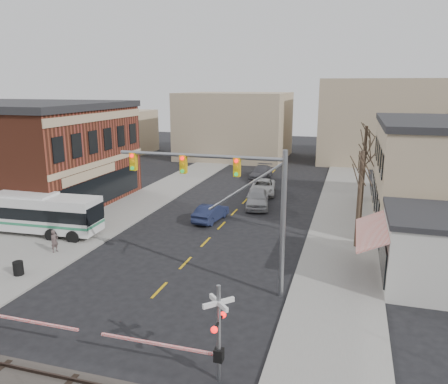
# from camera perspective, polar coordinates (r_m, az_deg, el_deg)

# --- Properties ---
(ground) EXTENTS (160.00, 160.00, 0.00)m
(ground) POSITION_cam_1_polar(r_m,az_deg,el_deg) (23.67, -10.53, -14.58)
(ground) COLOR black
(ground) RESTS_ON ground
(sidewalk_west) EXTENTS (5.00, 60.00, 0.12)m
(sidewalk_west) POSITION_cam_1_polar(r_m,az_deg,el_deg) (44.41, -9.87, -0.86)
(sidewalk_west) COLOR gray
(sidewalk_west) RESTS_ON ground
(sidewalk_east) EXTENTS (5.00, 60.00, 0.12)m
(sidewalk_east) POSITION_cam_1_polar(r_m,az_deg,el_deg) (39.99, 15.40, -2.81)
(sidewalk_east) COLOR gray
(sidewalk_east) RESTS_ON ground
(tree_east_a) EXTENTS (0.28, 0.28, 6.75)m
(tree_east_a) POSITION_cam_1_polar(r_m,az_deg,el_deg) (31.38, 17.22, -0.96)
(tree_east_a) COLOR #382B21
(tree_east_a) RESTS_ON sidewalk_east
(tree_east_b) EXTENTS (0.28, 0.28, 6.30)m
(tree_east_b) POSITION_cam_1_polar(r_m,az_deg,el_deg) (37.28, 17.62, 0.94)
(tree_east_b) COLOR #382B21
(tree_east_b) RESTS_ON sidewalk_east
(tree_east_c) EXTENTS (0.28, 0.28, 7.20)m
(tree_east_c) POSITION_cam_1_polar(r_m,az_deg,el_deg) (45.05, 17.80, 3.65)
(tree_east_c) COLOR #382B21
(tree_east_c) RESTS_ON sidewalk_east
(transit_bus) EXTENTS (11.85, 3.16, 3.02)m
(transit_bus) POSITION_cam_1_polar(r_m,az_deg,el_deg) (36.71, -24.40, -2.37)
(transit_bus) COLOR silver
(transit_bus) RESTS_ON ground
(traffic_signal_mast) EXTENTS (9.36, 0.30, 8.00)m
(traffic_signal_mast) POSITION_cam_1_polar(r_m,az_deg,el_deg) (23.10, 1.41, 0.14)
(traffic_signal_mast) COLOR gray
(traffic_signal_mast) RESTS_ON ground
(rr_crossing_east) EXTENTS (5.60, 1.36, 4.00)m
(rr_crossing_east) POSITION_cam_1_polar(r_m,az_deg,el_deg) (17.49, -2.09, -17.92)
(rr_crossing_east) COLOR gray
(rr_crossing_east) RESTS_ON ground
(trash_bin) EXTENTS (0.60, 0.60, 0.83)m
(trash_bin) POSITION_cam_1_polar(r_m,az_deg,el_deg) (29.13, -25.28, -8.99)
(trash_bin) COLOR black
(trash_bin) RESTS_ON sidewalk_west
(car_a) EXTENTS (2.94, 5.35, 1.72)m
(car_a) POSITION_cam_1_polar(r_m,az_deg,el_deg) (40.82, 4.37, -0.84)
(car_a) COLOR #A0A0A4
(car_a) RESTS_ON ground
(car_b) EXTENTS (2.09, 4.54, 1.44)m
(car_b) POSITION_cam_1_polar(r_m,az_deg,el_deg) (36.74, -1.73, -2.70)
(car_b) COLOR #161D39
(car_b) RESTS_ON ground
(car_c) EXTENTS (3.25, 5.71, 1.50)m
(car_c) POSITION_cam_1_polar(r_m,az_deg,el_deg) (45.90, 5.10, 0.65)
(car_c) COLOR silver
(car_c) RESTS_ON ground
(car_d) EXTENTS (2.19, 5.37, 1.56)m
(car_d) POSITION_cam_1_polar(r_m,az_deg,el_deg) (53.30, 4.84, 2.54)
(car_d) COLOR #434247
(car_d) RESTS_ON ground
(pedestrian_near) EXTENTS (0.49, 0.64, 1.56)m
(pedestrian_near) POSITION_cam_1_polar(r_m,az_deg,el_deg) (31.81, -21.26, -5.99)
(pedestrian_near) COLOR #524342
(pedestrian_near) RESTS_ON sidewalk_west
(pedestrian_far) EXTENTS (1.08, 1.12, 1.82)m
(pedestrian_far) POSITION_cam_1_polar(r_m,az_deg,el_deg) (34.75, -20.94, -4.08)
(pedestrian_far) COLOR #2C314E
(pedestrian_far) RESTS_ON sidewalk_west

